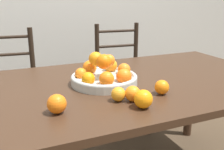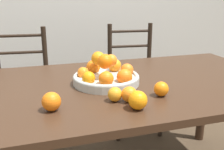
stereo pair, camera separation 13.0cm
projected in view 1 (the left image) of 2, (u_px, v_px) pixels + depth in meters
dining_table at (123, 95)px, 1.48m from camera, size 1.86×1.00×0.74m
fruit_bowl at (104, 76)px, 1.41m from camera, size 0.36×0.36×0.17m
orange_loose_0 at (118, 94)px, 1.18m from camera, size 0.07×0.07×0.07m
orange_loose_1 at (57, 104)px, 1.06m from camera, size 0.08×0.08×0.08m
orange_loose_2 at (162, 87)px, 1.26m from camera, size 0.07×0.07×0.07m
orange_loose_3 at (143, 99)px, 1.10m from camera, size 0.08×0.08×0.08m
orange_loose_4 at (133, 94)px, 1.18m from camera, size 0.07×0.07×0.07m
chair_left at (10, 94)px, 2.02m from camera, size 0.46×0.44×0.95m
chair_right at (122, 79)px, 2.38m from camera, size 0.46×0.44×0.95m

